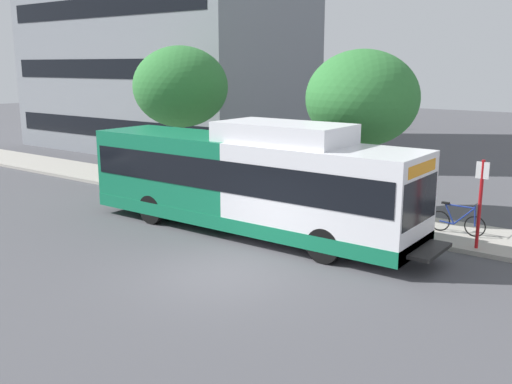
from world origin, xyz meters
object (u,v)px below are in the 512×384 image
street_tree_near_stop (362,99)px  bus_stop_sign_pole (480,198)px  bicycle_parked (457,221)px  street_tree_mid_block (181,87)px  transit_bus (248,181)px

street_tree_near_stop → bus_stop_sign_pole: bearing=-111.1°
bicycle_parked → bus_stop_sign_pole: bearing=-140.4°
bus_stop_sign_pole → bicycle_parked: 1.82m
bus_stop_sign_pole → bicycle_parked: (1.12, 0.93, -1.09)m
bicycle_parked → street_tree_mid_block: (1.16, 12.93, 3.82)m
transit_bus → bus_stop_sign_pole: 7.01m
transit_bus → street_tree_near_stop: bearing=-25.1°
bicycle_parked → street_tree_near_stop: 5.30m
bus_stop_sign_pole → transit_bus: bearing=108.9°
bus_stop_sign_pole → street_tree_near_stop: street_tree_near_stop is taller
transit_bus → street_tree_mid_block: 8.95m
bus_stop_sign_pole → street_tree_mid_block: size_ratio=0.43×
bicycle_parked → street_tree_mid_block: 13.54m
bicycle_parked → street_tree_near_stop: size_ratio=0.31×
bus_stop_sign_pole → street_tree_mid_block: (2.28, 13.86, 2.73)m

